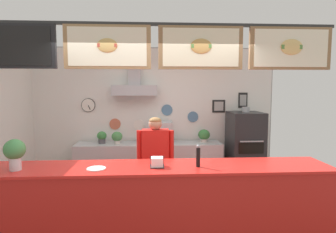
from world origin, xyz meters
TOP-DOWN VIEW (x-y plane):
  - back_wall_assembly at (-0.02, 2.05)m, footprint 4.95×2.42m
  - service_counter at (0.00, -0.42)m, footprint 4.08×0.67m
  - back_prep_counter at (-0.10, 1.83)m, footprint 2.83×0.54m
  - pizza_oven at (1.77, 1.69)m, footprint 0.61×0.73m
  - shop_worker at (0.01, 0.65)m, footprint 0.57×0.23m
  - espresso_machine at (0.11, 1.80)m, footprint 0.46×0.54m
  - potted_basil at (0.99, 1.85)m, footprint 0.23×0.23m
  - potted_thyme at (-0.71, 1.81)m, footprint 0.21×0.21m
  - potted_oregano at (-1.01, 1.84)m, footprint 0.18×0.18m
  - condiment_plate at (-0.66, -0.51)m, footprint 0.21×0.21m
  - pepper_grinder at (0.49, -0.48)m, footprint 0.05×0.05m
  - basil_vase at (-1.54, -0.50)m, footprint 0.23×0.23m
  - napkin_holder at (0.02, -0.46)m, footprint 0.16×0.16m

SIDE VIEW (x-z plane):
  - back_prep_counter at x=-0.10m, z-range -0.01..0.89m
  - service_counter at x=0.00m, z-range 0.00..1.06m
  - pizza_oven at x=1.77m, z-range -0.05..1.55m
  - shop_worker at x=0.01m, z-range 0.06..1.58m
  - potted_oregano at x=-1.01m, z-range 0.90..1.14m
  - potted_thyme at x=-0.71m, z-range 0.90..1.14m
  - potted_basil at x=0.99m, z-range 0.90..1.16m
  - condiment_plate at x=-0.66m, z-range 1.06..1.07m
  - espresso_machine at x=0.11m, z-range 0.89..1.31m
  - napkin_holder at x=0.02m, z-range 1.04..1.17m
  - pepper_grinder at x=0.49m, z-range 1.05..1.31m
  - basil_vase at x=-1.54m, z-range 1.08..1.43m
  - back_wall_assembly at x=-0.02m, z-range 0.11..2.89m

